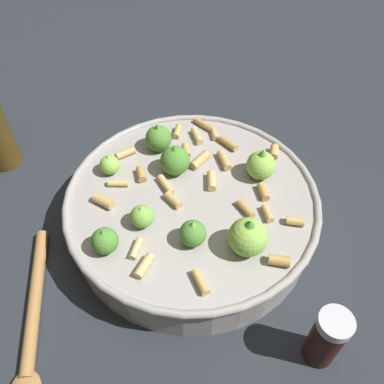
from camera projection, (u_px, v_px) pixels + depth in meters
The scene contains 4 objects.
ground_plane at pixel (192, 224), 0.60m from camera, with size 2.40×2.40×0.00m, color #23282D.
cooking_pan at pixel (192, 208), 0.57m from camera, with size 0.34×0.34×0.12m.
pepper_shaker at pixel (326, 338), 0.44m from camera, with size 0.04×0.04×0.09m.
wooden_spoon at pixel (32, 324), 0.49m from camera, with size 0.21×0.15×0.02m.
Camera 1 is at (0.27, -0.24, 0.48)m, focal length 38.49 mm.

